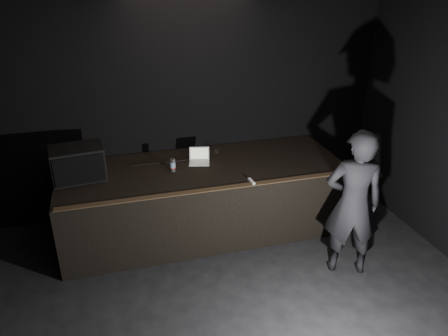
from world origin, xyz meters
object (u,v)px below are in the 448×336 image
(stage_monitor, at_px, (78,163))
(laptop, at_px, (199,159))
(beer_can, at_px, (173,165))
(stage_riser, at_px, (204,198))
(person, at_px, (353,204))

(stage_monitor, relative_size, laptop, 2.12)
(stage_monitor, relative_size, beer_can, 3.96)
(beer_can, bearing_deg, stage_riser, 3.41)
(stage_monitor, height_order, laptop, stage_monitor)
(stage_riser, distance_m, laptop, 0.58)
(laptop, xyz_separation_m, beer_can, (-0.42, -0.20, 0.04))
(laptop, height_order, beer_can, laptop)
(person, bearing_deg, laptop, -27.01)
(stage_riser, bearing_deg, person, -43.60)
(stage_riser, height_order, person, person)
(stage_monitor, xyz_separation_m, beer_can, (1.24, -0.11, -0.13))
(laptop, distance_m, person, 2.25)
(stage_monitor, bearing_deg, laptop, -2.98)
(laptop, bearing_deg, stage_riser, -73.08)
(person, bearing_deg, beer_can, -16.43)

